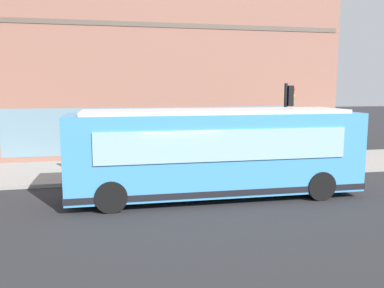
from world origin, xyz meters
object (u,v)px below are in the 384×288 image
traffic_light_near_corner (288,110)px  newspaper_vending_box (278,152)px  pedestrian_near_building_entrance (298,144)px  fire_hydrant (168,165)px  pedestrian_by_light_pole (76,148)px  city_bus_nearside (215,153)px  pedestrian_walking_along_curb (183,145)px

traffic_light_near_corner → newspaper_vending_box: size_ratio=4.28×
traffic_light_near_corner → pedestrian_near_building_entrance: traffic_light_near_corner is taller
fire_hydrant → pedestrian_by_light_pole: size_ratio=0.41×
city_bus_nearside → fire_hydrant: city_bus_nearside is taller
pedestrian_walking_along_curb → newspaper_vending_box: 4.84m
newspaper_vending_box → pedestrian_walking_along_curb: bearing=90.8°
fire_hydrant → pedestrian_near_building_entrance: bearing=-80.3°
pedestrian_by_light_pole → city_bus_nearside: bearing=-132.6°
city_bus_nearside → traffic_light_near_corner: (3.14, -4.17, 1.28)m
pedestrian_by_light_pole → newspaper_vending_box: 9.69m
pedestrian_walking_along_curb → pedestrian_near_building_entrance: 5.63m
pedestrian_near_building_entrance → city_bus_nearside: bearing=129.7°
fire_hydrant → pedestrian_near_building_entrance: (1.12, -6.59, 0.57)m
pedestrian_near_building_entrance → newspaper_vending_box: size_ratio=1.81×
pedestrian_walking_along_curb → pedestrian_by_light_pole: 4.86m
city_bus_nearside → pedestrian_near_building_entrance: city_bus_nearside is taller
city_bus_nearside → pedestrian_by_light_pole: (4.63, 5.04, -0.35)m
city_bus_nearside → newspaper_vending_box: 6.94m
city_bus_nearside → newspaper_vending_box: size_ratio=11.18×
city_bus_nearside → pedestrian_walking_along_curb: bearing=2.2°
traffic_light_near_corner → pedestrian_by_light_pole: size_ratio=2.12×
pedestrian_walking_along_curb → traffic_light_near_corner: bearing=-113.3°
pedestrian_near_building_entrance → newspaper_vending_box: (0.59, 0.79, -0.48)m
city_bus_nearside → traffic_light_near_corner: size_ratio=2.61×
pedestrian_walking_along_curb → fire_hydrant: bearing=149.1°
pedestrian_walking_along_curb → pedestrian_near_building_entrance: (-0.52, -5.60, -0.04)m
pedestrian_walking_along_curb → newspaper_vending_box: bearing=-89.2°
city_bus_nearside → pedestrian_by_light_pole: bearing=47.4°
city_bus_nearside → fire_hydrant: (3.37, 1.18, -1.04)m
fire_hydrant → newspaper_vending_box: size_ratio=0.82×
pedestrian_walking_along_curb → pedestrian_by_light_pole: bearing=94.5°
fire_hydrant → pedestrian_by_light_pole: bearing=71.9°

